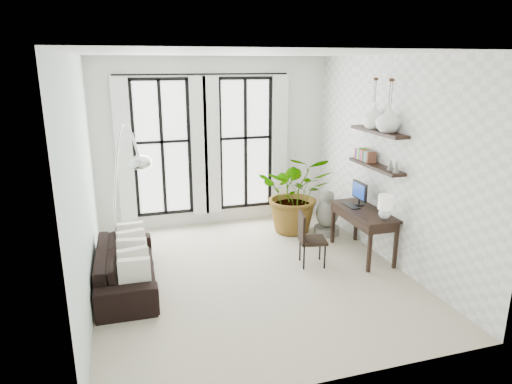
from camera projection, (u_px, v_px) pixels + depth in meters
name	position (u px, v px, depth m)	size (l,w,h in m)	color
floor	(252.00, 275.00, 6.87)	(5.00, 5.00, 0.00)	#B7AE91
ceiling	(251.00, 53.00, 5.99)	(5.00, 5.00, 0.00)	white
wall_left	(82.00, 184.00, 5.80)	(5.00, 5.00, 0.00)	silver
wall_right	(391.00, 162.00, 7.06)	(5.00, 5.00, 0.00)	white
wall_back	(215.00, 143.00, 8.73)	(4.50, 4.50, 0.00)	white
windows	(205.00, 146.00, 8.62)	(3.26, 0.13, 2.65)	white
wall_shelves	(376.00, 152.00, 7.19)	(0.25, 1.30, 0.60)	black
sofa	(126.00, 267.00, 6.47)	(2.01, 0.78, 0.59)	black
throw_pillows	(132.00, 252.00, 6.44)	(0.40, 1.52, 0.40)	silver
plant	(296.00, 193.00, 8.46)	(1.35, 1.17, 1.50)	#2D7228
desk	(365.00, 214.00, 7.34)	(0.56, 1.33, 1.18)	black
desk_chair	(308.00, 236.00, 7.09)	(0.48, 0.48, 0.86)	black
arc_lamp	(125.00, 161.00, 6.42)	(0.73, 0.93, 2.30)	silver
buddha	(327.00, 216.00, 8.43)	(0.46, 0.46, 0.84)	gray
vase_a	(388.00, 120.00, 6.78)	(0.37, 0.37, 0.38)	white
vase_b	(374.00, 117.00, 7.15)	(0.37, 0.37, 0.38)	white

